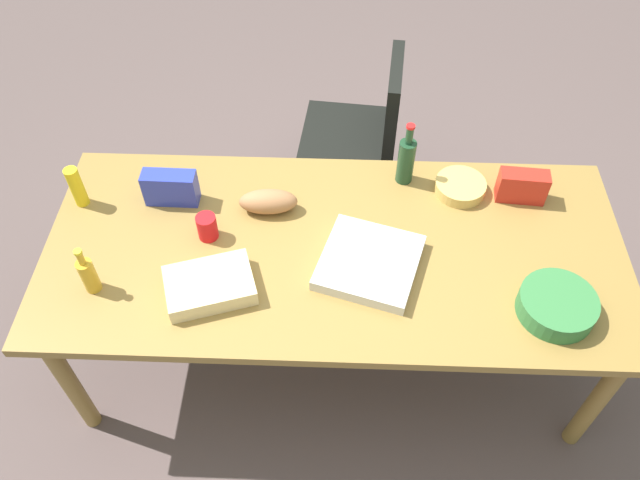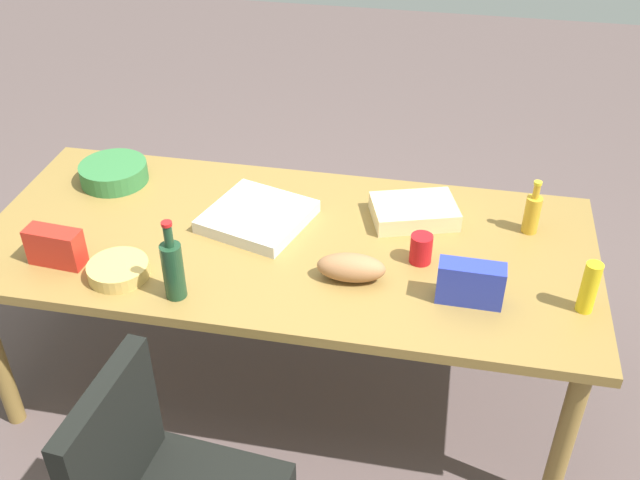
{
  "view_description": "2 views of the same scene",
  "coord_description": "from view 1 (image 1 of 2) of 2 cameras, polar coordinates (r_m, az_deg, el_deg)",
  "views": [
    {
      "loc": [
        -0.0,
        1.58,
        2.7
      ],
      "look_at": [
        0.06,
        0.0,
        0.81
      ],
      "focal_mm": 35.49,
      "sensor_mm": 36.0,
      "label": 1
    },
    {
      "loc": [
        0.56,
        -2.21,
        2.38
      ],
      "look_at": [
        0.15,
        -0.09,
        0.84
      ],
      "focal_mm": 41.7,
      "sensor_mm": 36.0,
      "label": 2
    }
  ],
  "objects": [
    {
      "name": "office_chair",
      "position": [
        3.48,
        3.27,
        8.05
      ],
      "size": [
        0.56,
        0.56,
        0.93
      ],
      "color": "gray",
      "rests_on": "ground"
    },
    {
      "name": "dressing_bottle",
      "position": [
        2.46,
        -20.2,
        -2.92
      ],
      "size": [
        0.07,
        0.07,
        0.22
      ],
      "color": "gold",
      "rests_on": "conference_table"
    },
    {
      "name": "chip_bag_blue",
      "position": [
        2.69,
        -13.34,
        4.61
      ],
      "size": [
        0.22,
        0.08,
        0.15
      ],
      "primitive_type": "cube",
      "rotation": [
        0.0,
        0.0,
        -0.02
      ],
      "color": "#2837AF",
      "rests_on": "conference_table"
    },
    {
      "name": "ground_plane",
      "position": [
        3.13,
        1.07,
        -9.52
      ],
      "size": [
        10.0,
        10.0,
        0.0
      ],
      "primitive_type": "plane",
      "color": "#584847"
    },
    {
      "name": "conference_table",
      "position": [
        2.55,
        1.29,
        -1.65
      ],
      "size": [
        2.3,
        1.02,
        0.76
      ],
      "color": "olive",
      "rests_on": "ground"
    },
    {
      "name": "chip_bag_red",
      "position": [
        2.76,
        17.74,
        4.65
      ],
      "size": [
        0.21,
        0.1,
        0.14
      ],
      "primitive_type": "cube",
      "rotation": [
        0.0,
        0.0,
        -0.08
      ],
      "color": "red",
      "rests_on": "conference_table"
    },
    {
      "name": "salad_bowl",
      "position": [
        2.44,
        20.56,
        -5.53
      ],
      "size": [
        0.29,
        0.29,
        0.08
      ],
      "primitive_type": "cylinder",
      "rotation": [
        0.0,
        0.0,
        0.05
      ],
      "color": "#32713A",
      "rests_on": "conference_table"
    },
    {
      "name": "sheet_cake",
      "position": [
        2.38,
        -9.94,
        -4.04
      ],
      "size": [
        0.37,
        0.31,
        0.07
      ],
      "primitive_type": "cube",
      "rotation": [
        0.0,
        0.0,
        0.31
      ],
      "color": "beige",
      "rests_on": "conference_table"
    },
    {
      "name": "wine_bottle",
      "position": [
        2.7,
        7.75,
        7.19
      ],
      "size": [
        0.09,
        0.09,
        0.3
      ],
      "color": "#1B3E25",
      "rests_on": "conference_table"
    },
    {
      "name": "bread_loaf",
      "position": [
        2.6,
        -4.71,
        3.47
      ],
      "size": [
        0.25,
        0.12,
        0.1
      ],
      "primitive_type": "ellipsoid",
      "rotation": [
        0.0,
        0.0,
        0.06
      ],
      "color": "#A46D45",
      "rests_on": "conference_table"
    },
    {
      "name": "red_solo_cup",
      "position": [
        2.54,
        -10.16,
        1.17
      ],
      "size": [
        0.09,
        0.09,
        0.11
      ],
      "primitive_type": "cylinder",
      "rotation": [
        0.0,
        0.0,
        -0.07
      ],
      "color": "red",
      "rests_on": "conference_table"
    },
    {
      "name": "mustard_bottle",
      "position": [
        2.78,
        -21.11,
        4.5
      ],
      "size": [
        0.07,
        0.07,
        0.19
      ],
      "primitive_type": "cylinder",
      "rotation": [
        0.0,
        0.0,
        -0.34
      ],
      "color": "yellow",
      "rests_on": "conference_table"
    },
    {
      "name": "pizza_box",
      "position": [
        2.43,
        4.44,
        -2.04
      ],
      "size": [
        0.45,
        0.45,
        0.05
      ],
      "primitive_type": "cube",
      "rotation": [
        0.0,
        0.0,
        -0.29
      ],
      "color": "silver",
      "rests_on": "conference_table"
    },
    {
      "name": "chip_bowl",
      "position": [
        2.75,
        12.51,
        4.71
      ],
      "size": [
        0.27,
        0.27,
        0.05
      ],
      "primitive_type": "cylinder",
      "rotation": [
        0.0,
        0.0,
        0.32
      ],
      "color": "tan",
      "rests_on": "conference_table"
    }
  ]
}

